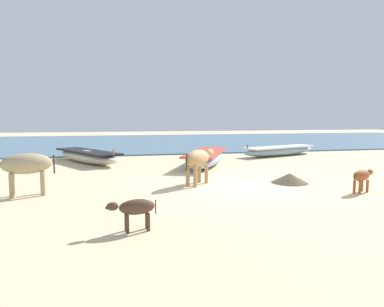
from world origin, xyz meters
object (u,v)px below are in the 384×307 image
(fishing_boat_0, at_px, (87,156))
(cow_second_adult_tan, at_px, (198,159))
(calf_near_dark, at_px, (135,208))
(fishing_boat_3, at_px, (280,151))
(fishing_boat_1, at_px, (206,158))
(cow_adult_dun, at_px, (24,166))
(calf_far_rust, at_px, (362,176))

(fishing_boat_0, height_order, cow_second_adult_tan, cow_second_adult_tan)
(fishing_boat_0, distance_m, calf_near_dark, 9.46)
(fishing_boat_0, xyz_separation_m, fishing_boat_3, (9.38, 0.53, -0.02))
(fishing_boat_0, height_order, fishing_boat_1, fishing_boat_1)
(fishing_boat_1, xyz_separation_m, cow_adult_dun, (-5.75, -4.16, 0.45))
(fishing_boat_3, relative_size, cow_second_adult_tan, 3.74)
(fishing_boat_0, xyz_separation_m, cow_second_adult_tan, (3.50, -5.71, 0.44))
(cow_second_adult_tan, bearing_deg, cow_adult_dun, 139.97)
(fishing_boat_3, bearing_deg, cow_second_adult_tan, 26.63)
(cow_adult_dun, bearing_deg, fishing_boat_0, -112.00)
(fishing_boat_0, height_order, cow_adult_dun, cow_adult_dun)
(fishing_boat_0, xyz_separation_m, calf_far_rust, (7.32, -7.70, 0.14))
(fishing_boat_1, xyz_separation_m, calf_near_dark, (-3.28, -7.33, 0.08))
(cow_adult_dun, distance_m, calf_far_rust, 8.45)
(fishing_boat_1, height_order, calf_far_rust, fishing_boat_1)
(fishing_boat_1, distance_m, fishing_boat_3, 5.26)
(fishing_boat_1, distance_m, calf_near_dark, 8.03)
(calf_far_rust, relative_size, cow_second_adult_tan, 0.67)
(calf_near_dark, bearing_deg, calf_far_rust, -170.21)
(fishing_boat_1, relative_size, fishing_boat_3, 0.98)
(cow_adult_dun, xyz_separation_m, calf_near_dark, (2.47, -3.17, -0.36))
(fishing_boat_1, bearing_deg, fishing_boat_0, -86.90)
(cow_adult_dun, bearing_deg, calf_near_dark, 115.00)
(fishing_boat_3, distance_m, cow_adult_dun, 12.35)
(fishing_boat_0, bearing_deg, cow_adult_dun, -39.18)
(fishing_boat_3, bearing_deg, fishing_boat_0, -16.84)
(fishing_boat_0, height_order, calf_far_rust, fishing_boat_0)
(fishing_boat_0, relative_size, cow_second_adult_tan, 3.63)
(calf_far_rust, bearing_deg, cow_second_adult_tan, 129.69)
(fishing_boat_1, height_order, fishing_boat_3, fishing_boat_1)
(fishing_boat_3, bearing_deg, fishing_boat_1, 8.78)
(fishing_boat_3, xyz_separation_m, cow_second_adult_tan, (-5.88, -6.24, 0.47))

